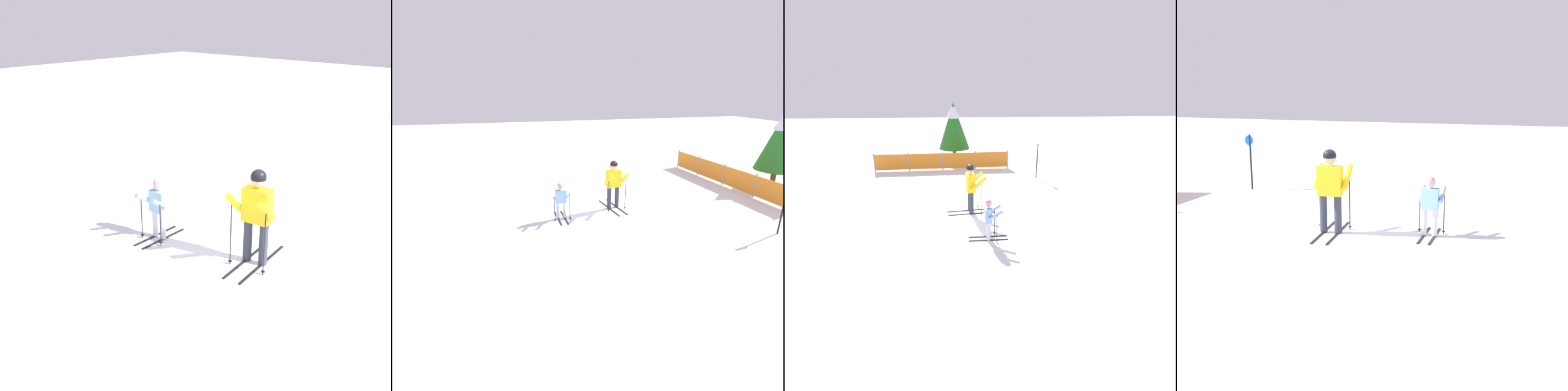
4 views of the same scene
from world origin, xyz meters
The scene contains 5 objects.
ground_plane centered at (0.00, 0.00, 0.00)m, with size 60.00×60.00×0.00m, color white.
skier_adult centered at (-0.11, -0.07, 1.01)m, with size 1.63×0.77×1.69m.
skier_child centered at (0.32, -1.99, 0.70)m, with size 1.13×0.56×1.19m.
safety_fence centered at (-1.38, 5.43, 0.47)m, with size 6.73×0.40×0.93m.
conifer_far centered at (-0.80, 7.51, 1.96)m, with size 1.71×1.71×3.18m.
Camera 2 is at (9.25, -3.57, 3.98)m, focal length 28.00 mm.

